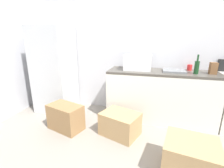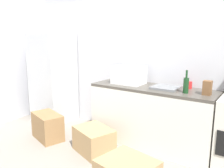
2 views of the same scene
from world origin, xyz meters
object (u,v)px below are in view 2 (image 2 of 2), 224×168
at_px(refrigerator, 53,78).
at_px(cardboard_box_medium, 94,140).
at_px(knife_block, 207,88).
at_px(coffee_mug, 189,85).
at_px(microwave, 129,75).
at_px(wine_bottle, 186,85).
at_px(cardboard_box_large, 48,126).

xyz_separation_m(refrigerator, cardboard_box_medium, (1.48, -0.61, -0.65)).
bearing_deg(knife_block, cardboard_box_medium, -154.95).
bearing_deg(cardboard_box_medium, coffee_mug, 39.36).
distance_m(refrigerator, microwave, 1.65).
bearing_deg(cardboard_box_medium, knife_block, 25.05).
bearing_deg(coffee_mug, refrigerator, -174.45).
xyz_separation_m(refrigerator, coffee_mug, (2.52, 0.24, 0.12)).
bearing_deg(wine_bottle, coffee_mug, 98.32).
height_order(microwave, wine_bottle, wine_bottle).
bearing_deg(coffee_mug, cardboard_box_large, -154.30).
distance_m(microwave, knife_block, 1.17).
height_order(cardboard_box_large, cardboard_box_medium, cardboard_box_large).
bearing_deg(knife_block, cardboard_box_large, -162.56).
height_order(knife_block, cardboard_box_large, knife_block).
xyz_separation_m(refrigerator, wine_bottle, (2.56, -0.04, 0.18)).
relative_size(cardboard_box_large, cardboard_box_medium, 1.01).
height_order(refrigerator, cardboard_box_medium, refrigerator).
height_order(coffee_mug, cardboard_box_medium, coffee_mug).
bearing_deg(microwave, wine_bottle, -7.07).
bearing_deg(coffee_mug, cardboard_box_medium, -140.64).
distance_m(wine_bottle, cardboard_box_large, 2.22).
distance_m(microwave, coffee_mug, 0.90).
distance_m(wine_bottle, cardboard_box_medium, 1.48).
relative_size(refrigerator, cardboard_box_medium, 3.03).
bearing_deg(cardboard_box_large, wine_bottle, 17.96).
bearing_deg(knife_block, microwave, 177.29).
xyz_separation_m(knife_block, cardboard_box_large, (-2.22, -0.70, -0.78)).
xyz_separation_m(wine_bottle, coffee_mug, (-0.04, 0.29, -0.06)).
relative_size(knife_block, cardboard_box_medium, 0.33).
relative_size(coffee_mug, cardboard_box_medium, 0.18).
relative_size(wine_bottle, coffee_mug, 3.00).
bearing_deg(coffee_mug, microwave, -168.71).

